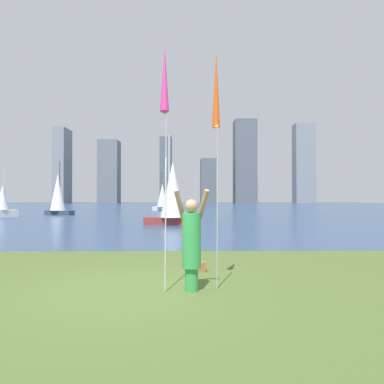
{
  "coord_description": "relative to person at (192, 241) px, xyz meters",
  "views": [
    {
      "loc": [
        1.06,
        -6.82,
        1.74
      ],
      "look_at": [
        1.35,
        14.48,
        2.06
      ],
      "focal_mm": 33.55,
      "sensor_mm": 36.0,
      "label": 1
    }
  ],
  "objects": [
    {
      "name": "sailboat_5",
      "position": [
        1.17,
        48.39,
        -0.65
      ],
      "size": [
        0.81,
        2.23,
        5.06
      ],
      "color": "silver",
      "rests_on": "ground"
    },
    {
      "name": "person",
      "position": [
        0.0,
        0.0,
        0.0
      ],
      "size": [
        0.7,
        0.51,
        1.9
      ],
      "rotation": [
        0.0,
        0.0,
        -0.25
      ],
      "color": "green",
      "rests_on": "ground"
    },
    {
      "name": "bag",
      "position": [
        0.21,
        1.75,
        -0.82
      ],
      "size": [
        0.29,
        0.21,
        0.23
      ],
      "color": "brown",
      "rests_on": "ground"
    },
    {
      "name": "sailboat_3",
      "position": [
        -3.34,
        39.96,
        0.9
      ],
      "size": [
        2.53,
        2.23,
        5.12
      ],
      "color": "silver",
      "rests_on": "ground"
    },
    {
      "name": "kite_flag_left",
      "position": [
        -0.49,
        -0.25,
        2.83
      ],
      "size": [
        0.16,
        0.61,
        4.51
      ],
      "color": "#B2B2B7",
      "rests_on": "ground"
    },
    {
      "name": "skyline_tower_0",
      "position": [
        -37.6,
        101.1,
        10.22
      ],
      "size": [
        3.47,
        7.75,
        22.3
      ],
      "color": "gray",
      "rests_on": "ground"
    },
    {
      "name": "ground",
      "position": [
        -1.14,
        51.08,
        -0.99
      ],
      "size": [
        120.0,
        138.0,
        0.12
      ],
      "color": "#475B28"
    },
    {
      "name": "sailboat_7",
      "position": [
        -13.02,
        29.31,
        1.1
      ],
      "size": [
        3.08,
        1.95,
        5.34
      ],
      "color": "#333D51",
      "rests_on": "ground"
    },
    {
      "name": "kite_flag_right",
      "position": [
        0.49,
        0.29,
        2.83
      ],
      "size": [
        0.16,
        0.49,
        4.62
      ],
      "color": "#B2B2B7",
      "rests_on": "ground"
    },
    {
      "name": "skyline_tower_3",
      "position": [
        6.2,
        101.19,
        5.66
      ],
      "size": [
        4.5,
        7.72,
        13.2
      ],
      "color": "#565B66",
      "rests_on": "ground"
    },
    {
      "name": "skyline_tower_2",
      "position": [
        -6.86,
        106.83,
        9.44
      ],
      "size": [
        3.68,
        5.36,
        20.75
      ],
      "color": "#565B66",
      "rests_on": "ground"
    },
    {
      "name": "skyline_tower_5",
      "position": [
        36.01,
        103.53,
        11.26
      ],
      "size": [
        6.05,
        4.73,
        24.4
      ],
      "color": "gray",
      "rests_on": "ground"
    },
    {
      "name": "sailboat_4",
      "position": [
        -1.04,
        16.13,
        1.09
      ],
      "size": [
        3.24,
        1.77,
        5.73
      ],
      "color": "maroon",
      "rests_on": "ground"
    },
    {
      "name": "skyline_tower_4",
      "position": [
        17.55,
        102.63,
        11.72
      ],
      "size": [
        6.59,
        6.48,
        25.3
      ],
      "color": "#565B66",
      "rests_on": "ground"
    },
    {
      "name": "skyline_tower_1",
      "position": [
        -24.62,
        106.02,
        8.82
      ],
      "size": [
        6.16,
        6.37,
        19.51
      ],
      "color": "slate",
      "rests_on": "ground"
    },
    {
      "name": "sailboat_1",
      "position": [
        -16.31,
        25.04,
        0.35
      ],
      "size": [
        2.03,
        2.26,
        4.46
      ],
      "color": "silver",
      "rests_on": "ground"
    }
  ]
}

